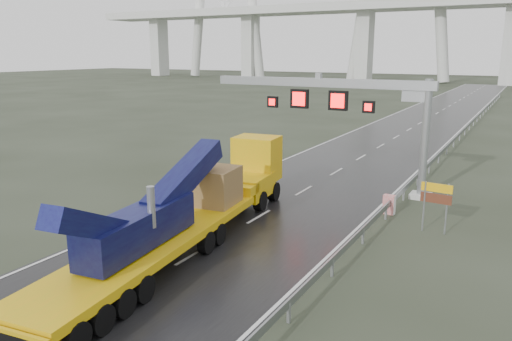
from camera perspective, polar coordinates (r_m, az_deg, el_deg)
The scene contains 7 objects.
ground at distance 19.65m, azimuth -14.33°, elevation -13.38°, with size 400.00×400.00×0.00m, color #292F21.
road at distance 54.65m, azimuth 15.73°, elevation 3.71°, with size 11.00×200.00×0.02m, color black.
guardrail at distance 43.71m, azimuth 20.41°, elevation 1.96°, with size 0.20×140.00×1.40m, color gray, non-canonical shape.
sign_gantry at distance 32.34m, azimuth 10.58°, elevation 7.65°, with size 14.90×1.20×7.42m.
heavy_haul_truck at distance 24.23m, azimuth -6.19°, elevation -3.34°, with size 5.05×19.66×4.58m.
exit_sign_pair at distance 25.90m, azimuth 19.88°, elevation -2.95°, with size 1.49×0.17×2.55m.
striped_barrier at distance 28.46m, azimuth 14.97°, elevation -3.77°, with size 0.64×0.34×1.08m, color red.
Camera 1 is at (12.41, -12.50, 8.70)m, focal length 35.00 mm.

